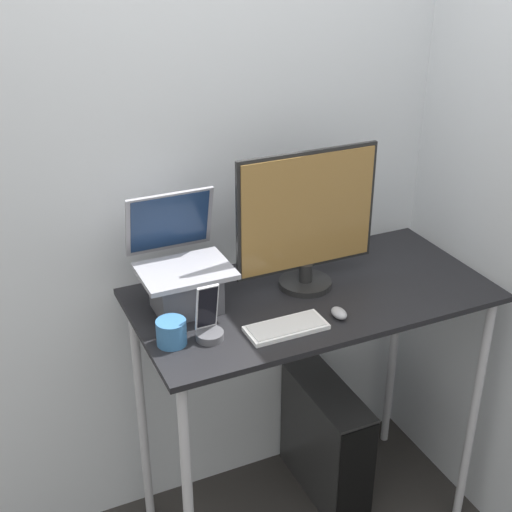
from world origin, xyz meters
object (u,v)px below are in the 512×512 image
monitor (308,222)px  computer_tower (326,440)px  mouse (339,313)px  keyboard (286,327)px  laptop (184,278)px  cell_phone (209,325)px

monitor → computer_tower: size_ratio=1.00×
mouse → keyboard: bearing=178.8°
laptop → computer_tower: (0.57, 0.02, -0.88)m
computer_tower → cell_phone: bearing=-158.4°
keyboard → mouse: size_ratio=3.73×
laptop → computer_tower: bearing=2.2°
computer_tower → laptop: bearing=-177.8°
monitor → keyboard: bearing=-129.8°
laptop → keyboard: bearing=-47.8°
monitor → computer_tower: monitor is taller
monitor → keyboard: (-0.19, -0.22, -0.23)m
keyboard → computer_tower: (0.34, 0.28, -0.79)m
monitor → computer_tower: 1.03m
laptop → monitor: bearing=-4.8°
monitor → mouse: bearing=-90.7°
laptop → monitor: (0.42, -0.04, 0.13)m
monitor → keyboard: monitor is taller
cell_phone → keyboard: bearing=-13.7°
monitor → keyboard: size_ratio=1.98×
monitor → mouse: (-0.00, -0.23, -0.22)m
monitor → computer_tower: (0.15, 0.06, -1.01)m
cell_phone → computer_tower: 1.03m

